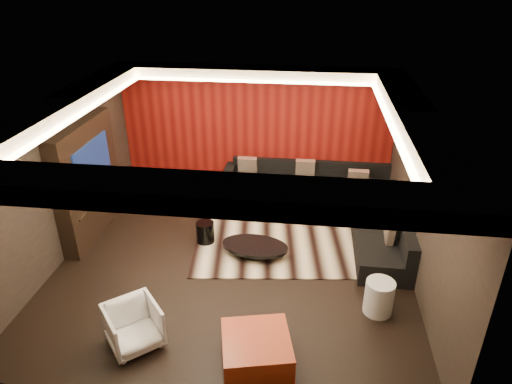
# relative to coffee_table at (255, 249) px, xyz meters

# --- Properties ---
(floor) EXTENTS (6.00, 6.00, 0.02)m
(floor) POSITION_rel_coffee_table_xyz_m (-0.34, -0.16, -0.13)
(floor) COLOR black
(floor) RESTS_ON ground
(ceiling) EXTENTS (6.00, 6.00, 0.02)m
(ceiling) POSITION_rel_coffee_table_xyz_m (-0.34, -0.16, 2.69)
(ceiling) COLOR silver
(ceiling) RESTS_ON ground
(wall_back) EXTENTS (6.00, 0.02, 2.80)m
(wall_back) POSITION_rel_coffee_table_xyz_m (-0.34, 2.85, 1.28)
(wall_back) COLOR black
(wall_back) RESTS_ON ground
(wall_left) EXTENTS (0.02, 6.00, 2.80)m
(wall_left) POSITION_rel_coffee_table_xyz_m (-3.35, -0.16, 1.28)
(wall_left) COLOR black
(wall_left) RESTS_ON ground
(wall_right) EXTENTS (0.02, 6.00, 2.80)m
(wall_right) POSITION_rel_coffee_table_xyz_m (2.67, -0.16, 1.28)
(wall_right) COLOR black
(wall_right) RESTS_ON ground
(red_feature_wall) EXTENTS (5.98, 0.05, 2.78)m
(red_feature_wall) POSITION_rel_coffee_table_xyz_m (-0.34, 2.81, 1.28)
(red_feature_wall) COLOR #6B0C0A
(red_feature_wall) RESTS_ON ground
(soffit_back) EXTENTS (6.00, 0.60, 0.22)m
(soffit_back) POSITION_rel_coffee_table_xyz_m (-0.34, 2.54, 2.57)
(soffit_back) COLOR silver
(soffit_back) RESTS_ON ground
(soffit_front) EXTENTS (6.00, 0.60, 0.22)m
(soffit_front) POSITION_rel_coffee_table_xyz_m (-0.34, -2.86, 2.57)
(soffit_front) COLOR silver
(soffit_front) RESTS_ON ground
(soffit_left) EXTENTS (0.60, 4.80, 0.22)m
(soffit_left) POSITION_rel_coffee_table_xyz_m (-3.04, -0.16, 2.57)
(soffit_left) COLOR silver
(soffit_left) RESTS_ON ground
(soffit_right) EXTENTS (0.60, 4.80, 0.22)m
(soffit_right) POSITION_rel_coffee_table_xyz_m (2.36, -0.16, 2.57)
(soffit_right) COLOR silver
(soffit_right) RESTS_ON ground
(cove_back) EXTENTS (4.80, 0.08, 0.04)m
(cove_back) POSITION_rel_coffee_table_xyz_m (-0.34, 2.20, 2.48)
(cove_back) COLOR #FFD899
(cove_back) RESTS_ON ground
(cove_front) EXTENTS (4.80, 0.08, 0.04)m
(cove_front) POSITION_rel_coffee_table_xyz_m (-0.34, -2.52, 2.48)
(cove_front) COLOR #FFD899
(cove_front) RESTS_ON ground
(cove_left) EXTENTS (0.08, 4.80, 0.04)m
(cove_left) POSITION_rel_coffee_table_xyz_m (-2.70, -0.16, 2.48)
(cove_left) COLOR #FFD899
(cove_left) RESTS_ON ground
(cove_right) EXTENTS (0.08, 4.80, 0.04)m
(cove_right) POSITION_rel_coffee_table_xyz_m (2.02, -0.16, 2.48)
(cove_right) COLOR #FFD899
(cove_right) RESTS_ON ground
(tv_surround) EXTENTS (0.30, 2.00, 2.20)m
(tv_surround) POSITION_rel_coffee_table_xyz_m (-3.19, 0.44, 0.98)
(tv_surround) COLOR black
(tv_surround) RESTS_ON ground
(tv_screen) EXTENTS (0.04, 1.30, 0.80)m
(tv_screen) POSITION_rel_coffee_table_xyz_m (-3.03, 0.44, 1.33)
(tv_screen) COLOR black
(tv_screen) RESTS_ON ground
(tv_shelf) EXTENTS (0.04, 1.60, 0.04)m
(tv_shelf) POSITION_rel_coffee_table_xyz_m (-3.03, 0.44, 0.58)
(tv_shelf) COLOR black
(tv_shelf) RESTS_ON ground
(rug) EXTENTS (4.32, 3.44, 0.02)m
(rug) POSITION_rel_coffee_table_xyz_m (0.78, 0.89, -0.11)
(rug) COLOR beige
(rug) RESTS_ON floor
(coffee_table) EXTENTS (1.32, 1.32, 0.20)m
(coffee_table) POSITION_rel_coffee_table_xyz_m (0.00, 0.00, 0.00)
(coffee_table) COLOR black
(coffee_table) RESTS_ON rug
(drum_stool) EXTENTS (0.42, 0.42, 0.40)m
(drum_stool) POSITION_rel_coffee_table_xyz_m (-0.97, 0.31, 0.10)
(drum_stool) COLOR black
(drum_stool) RESTS_ON rug
(striped_pouf) EXTENTS (0.68, 0.68, 0.32)m
(striped_pouf) POSITION_rel_coffee_table_xyz_m (-0.94, 1.73, 0.06)
(striped_pouf) COLOR #BBAA91
(striped_pouf) RESTS_ON rug
(white_side_table) EXTENTS (0.56, 0.56, 0.54)m
(white_side_table) POSITION_rel_coffee_table_xyz_m (2.01, -1.23, 0.15)
(white_side_table) COLOR silver
(white_side_table) RESTS_ON floor
(orange_ottoman) EXTENTS (1.05, 1.05, 0.39)m
(orange_ottoman) POSITION_rel_coffee_table_xyz_m (0.32, -2.41, 0.07)
(orange_ottoman) COLOR #A22C14
(orange_ottoman) RESTS_ON floor
(armchair) EXTENTS (0.96, 0.96, 0.63)m
(armchair) POSITION_rel_coffee_table_xyz_m (-1.36, -2.31, 0.19)
(armchair) COLOR white
(armchair) RESTS_ON floor
(sectional_sofa) EXTENTS (3.65, 3.50, 0.75)m
(sectional_sofa) POSITION_rel_coffee_table_xyz_m (1.40, 1.70, 0.14)
(sectional_sofa) COLOR black
(sectional_sofa) RESTS_ON floor
(throw_pillows) EXTENTS (3.07, 2.77, 0.50)m
(throw_pillows) POSITION_rel_coffee_table_xyz_m (1.13, 1.86, 0.50)
(throw_pillows) COLOR beige
(throw_pillows) RESTS_ON sectional_sofa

